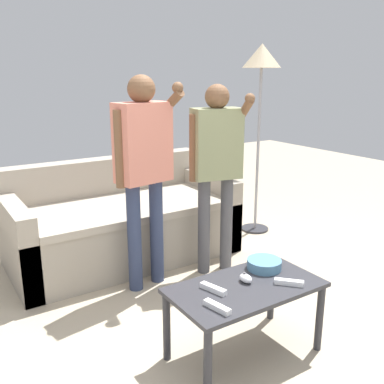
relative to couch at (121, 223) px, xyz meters
name	(u,v)px	position (x,y,z in m)	size (l,w,h in m)	color
ground_plane	(214,347)	(-0.10, -1.56, -0.30)	(12.00, 12.00, 0.00)	tan
couch	(121,223)	(0.00, 0.00, 0.00)	(1.92, 0.96, 0.83)	#9E9384
coffee_table	(245,296)	(0.01, -1.70, 0.07)	(0.86, 0.47, 0.44)	#2D2D33
snack_bowl	(264,264)	(0.24, -1.60, 0.17)	(0.21, 0.21, 0.06)	teal
game_remote_nunchuk	(246,278)	(0.03, -1.67, 0.16)	(0.06, 0.09, 0.05)	white
floor_lamp	(261,69)	(1.44, -0.14, 1.33)	(0.37, 0.37, 1.86)	#2D2D33
player_right	(216,158)	(0.52, -0.70, 0.65)	(0.44, 0.38, 1.51)	#47474C
player_center	(144,159)	(-0.07, -0.62, 0.69)	(0.49, 0.31, 1.58)	#2D3856
game_remote_wand_near	(289,282)	(0.22, -1.83, 0.15)	(0.14, 0.14, 0.03)	white
game_remote_wand_far	(217,307)	(-0.28, -1.82, 0.15)	(0.07, 0.17, 0.03)	white
game_remote_wand_spare	(213,289)	(-0.19, -1.66, 0.15)	(0.08, 0.17, 0.03)	white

